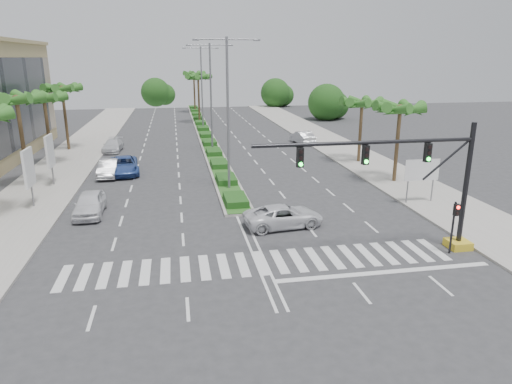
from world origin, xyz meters
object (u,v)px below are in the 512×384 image
car_parked_b (109,168)px  car_parked_c (124,166)px  car_right (302,137)px  car_parked_a (90,204)px  car_crossing (284,216)px  car_parked_d (113,145)px

car_parked_b → car_parked_c: (1.28, 0.74, 0.03)m
car_parked_c → car_right: 24.05m
car_parked_a → car_parked_c: car_parked_a is taller
car_parked_a → car_right: (21.91, 23.81, 0.00)m
car_parked_a → car_parked_c: 11.66m
car_crossing → car_parked_a: bearing=63.3°
car_parked_d → car_right: (23.02, 1.01, 0.10)m
car_parked_b → car_crossing: (12.76, -15.49, -0.05)m
car_parked_a → car_right: car_right is taller
car_parked_b → car_right: car_right is taller
car_parked_a → car_right: 32.36m
car_parked_a → car_parked_b: (-0.10, 10.87, -0.03)m
car_right → car_parked_c: bearing=23.4°
car_parked_a → car_parked_b: bearing=89.7°
car_parked_c → car_parked_b: bearing=-156.7°
car_parked_b → car_right: 25.53m
car_parked_a → car_parked_d: car_parked_a is taller
car_parked_a → car_parked_b: car_parked_a is taller
car_parked_c → car_parked_d: 11.44m
car_parked_c → car_parked_d: car_parked_c is taller
car_parked_c → car_right: car_right is taller
car_parked_c → car_parked_d: (-2.30, 11.20, -0.10)m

